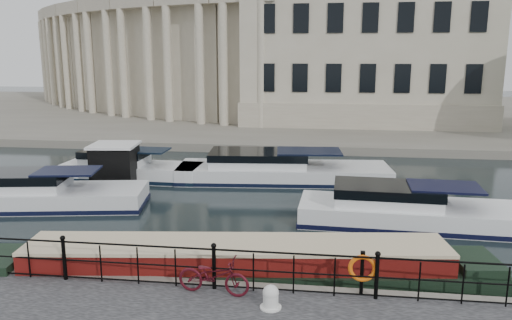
{
  "coord_description": "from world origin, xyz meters",
  "views": [
    {
      "loc": [
        2.59,
        -13.69,
        6.37
      ],
      "look_at": [
        0.5,
        2.0,
        3.0
      ],
      "focal_mm": 35.0,
      "sensor_mm": 36.0,
      "label": 1
    }
  ],
  "objects": [
    {
      "name": "harbour_hut",
      "position": [
        -7.38,
        8.97,
        0.95
      ],
      "size": [
        3.24,
        2.81,
        2.18
      ],
      "rotation": [
        0.0,
        0.0,
        0.12
      ],
      "color": "#6B665B",
      "rests_on": "ground_plane"
    },
    {
      "name": "ground_plane",
      "position": [
        0.0,
        0.0,
        0.0
      ],
      "size": [
        160.0,
        160.0,
        0.0
      ],
      "primitive_type": "plane",
      "color": "black",
      "rests_on": "ground"
    },
    {
      "name": "cabin_cruisers",
      "position": [
        -1.79,
        8.17,
        0.37
      ],
      "size": [
        23.87,
        9.85,
        1.99
      ],
      "color": "silver",
      "rests_on": "ground_plane"
    },
    {
      "name": "far_bank",
      "position": [
        0.0,
        39.0,
        0.28
      ],
      "size": [
        120.0,
        42.0,
        0.55
      ],
      "primitive_type": "cube",
      "color": "#6B665B",
      "rests_on": "ground_plane"
    },
    {
      "name": "life_ring_post",
      "position": [
        3.66,
        -2.17,
        1.26
      ],
      "size": [
        0.7,
        0.19,
        1.14
      ],
      "color": "black",
      "rests_on": "near_quay"
    },
    {
      "name": "civic_building",
      "position": [
        -1.0,
        34.71,
        7.04
      ],
      "size": [
        53.55,
        31.84,
        16.85
      ],
      "color": "#ADA38C",
      "rests_on": "far_bank"
    },
    {
      "name": "bicycle",
      "position": [
        0.05,
        -2.53,
        1.03
      ],
      "size": [
        1.89,
        0.86,
        0.96
      ],
      "primitive_type": "imported",
      "rotation": [
        0.0,
        0.0,
        1.45
      ],
      "color": "#460C16",
      "rests_on": "near_quay"
    },
    {
      "name": "mooring_bollard",
      "position": [
        1.52,
        -3.04,
        0.82
      ],
      "size": [
        0.51,
        0.51,
        0.57
      ],
      "color": "silver",
      "rests_on": "near_quay"
    },
    {
      "name": "railing",
      "position": [
        0.0,
        -2.25,
        1.2
      ],
      "size": [
        24.14,
        0.14,
        1.22
      ],
      "color": "black",
      "rests_on": "near_quay"
    },
    {
      "name": "narrowboat",
      "position": [
        0.31,
        -0.72,
        0.37
      ],
      "size": [
        14.88,
        3.71,
        1.54
      ],
      "rotation": [
        0.0,
        0.0,
        0.12
      ],
      "color": "black",
      "rests_on": "ground_plane"
    }
  ]
}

